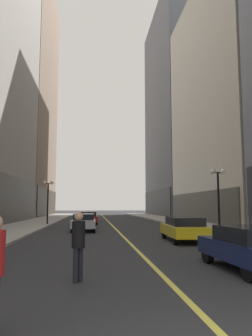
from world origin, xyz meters
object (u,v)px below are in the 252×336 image
at_px(car_yellow, 184,228).
at_px(car_navy, 251,247).
at_px(car_red, 88,217).
at_px(car_silver, 84,222).
at_px(street_lamp_left_far, 48,192).
at_px(pedestrian_in_black_coat, 78,241).
at_px(street_lamp_right_mid, 218,186).

bearing_deg(car_yellow, car_navy, -91.79).
relative_size(car_yellow, car_red, 1.15).
distance_m(car_silver, street_lamp_left_far, 8.85).
xyz_separation_m(car_silver, car_red, (0.20, 9.24, -0.00)).
xyz_separation_m(pedestrian_in_black_coat, street_lamp_left_far, (-4.08, 24.62, 2.22)).
relative_size(car_navy, car_yellow, 0.87).
bearing_deg(street_lamp_left_far, car_red, 22.58).
xyz_separation_m(car_yellow, street_lamp_left_far, (-9.45, 15.48, 2.54)).
xyz_separation_m(car_silver, pedestrian_in_black_coat, (0.32, -17.02, 0.32)).
relative_size(car_red, pedestrian_in_black_coat, 2.33).
distance_m(car_yellow, street_lamp_left_far, 18.31).
height_order(pedestrian_in_black_coat, street_lamp_left_far, street_lamp_left_far).
height_order(car_red, pedestrian_in_black_coat, pedestrian_in_black_coat).
relative_size(pedestrian_in_black_coat, street_lamp_right_mid, 0.40).
relative_size(car_silver, street_lamp_left_far, 0.98).
bearing_deg(car_navy, car_red, 101.68).
bearing_deg(pedestrian_in_black_coat, car_yellow, 59.55).
bearing_deg(car_yellow, car_red, 107.78).
relative_size(car_yellow, car_silver, 1.10).
bearing_deg(car_yellow, street_lamp_left_far, 121.41).
relative_size(car_red, street_lamp_left_far, 0.93).
distance_m(pedestrian_in_black_coat, street_lamp_left_far, 25.05).
bearing_deg(street_lamp_right_mid, car_red, 122.66).
relative_size(car_yellow, street_lamp_right_mid, 1.08).
xyz_separation_m(car_red, pedestrian_in_black_coat, (0.12, -26.26, 0.32)).
bearing_deg(car_yellow, street_lamp_right_mid, 44.88).
height_order(car_yellow, street_lamp_right_mid, street_lamp_right_mid).
height_order(car_yellow, street_lamp_left_far, street_lamp_left_far).
relative_size(street_lamp_left_far, street_lamp_right_mid, 1.00).
relative_size(car_navy, street_lamp_right_mid, 0.93).
distance_m(car_yellow, car_silver, 9.72).
xyz_separation_m(car_navy, pedestrian_in_black_coat, (-5.11, -0.93, 0.32)).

